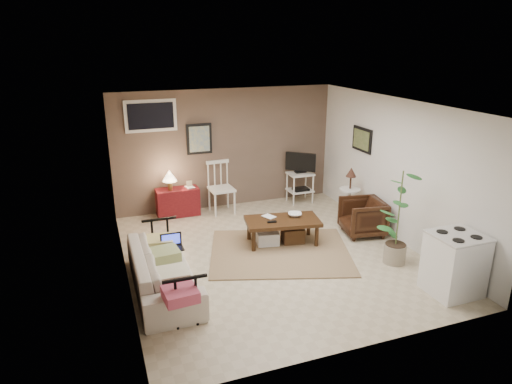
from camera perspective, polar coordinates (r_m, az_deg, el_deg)
name	(u,v)px	position (r m, az deg, el deg)	size (l,w,h in m)	color
floor	(272,255)	(7.42, 2.00, -7.87)	(5.00, 5.00, 0.00)	#C1B293
art_back	(199,139)	(9.03, -7.11, 6.60)	(0.50, 0.03, 0.60)	black
art_right	(362,139)	(8.80, 13.12, 6.41)	(0.03, 0.60, 0.45)	black
window	(151,116)	(8.79, -13.03, 9.26)	(0.96, 0.03, 0.60)	silver
rug	(280,252)	(7.50, 3.02, -7.48)	(2.22, 1.78, 0.02)	#927455
coffee_table	(282,229)	(7.71, 3.24, -4.69)	(1.32, 0.84, 0.47)	#371E0F
sofa	(163,264)	(6.42, -11.58, -8.77)	(2.00, 0.59, 0.78)	beige
sofa_pillows	(169,265)	(6.19, -10.85, -8.92)	(0.39, 1.91, 0.13)	#ECE7C3
sofa_end_rails	(171,266)	(6.46, -10.53, -9.07)	(0.54, 2.00, 0.67)	black
laptop	(172,244)	(6.71, -10.48, -6.39)	(0.31, 0.22, 0.21)	black
red_console	(177,200)	(9.03, -9.84, -0.93)	(0.82, 0.36, 0.95)	maroon
spindle_chair	(221,189)	(9.06, -4.38, 0.38)	(0.48, 0.48, 1.03)	silver
tv_stand	(300,176)	(9.61, 5.57, 1.97)	(0.52, 0.45, 1.07)	silver
side_table	(350,188)	(8.75, 11.69, 0.51)	(0.39, 0.39, 1.04)	silver
armchair	(363,215)	(8.26, 13.19, -2.86)	(0.69, 0.64, 0.71)	black
potted_plant	(399,214)	(7.19, 17.42, -2.68)	(0.38, 0.38, 1.50)	#9F977E
stove	(455,264)	(6.76, 23.57, -8.23)	(0.66, 0.62, 0.87)	white
bowl	(295,210)	(7.76, 4.90, -2.22)	(0.23, 0.06, 0.23)	#371E0F
book_table	(265,212)	(7.64, 1.19, -2.55)	(0.16, 0.02, 0.21)	#371E0F
book_console	(186,183)	(8.95, -8.75, 1.10)	(0.15, 0.02, 0.20)	#371E0F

